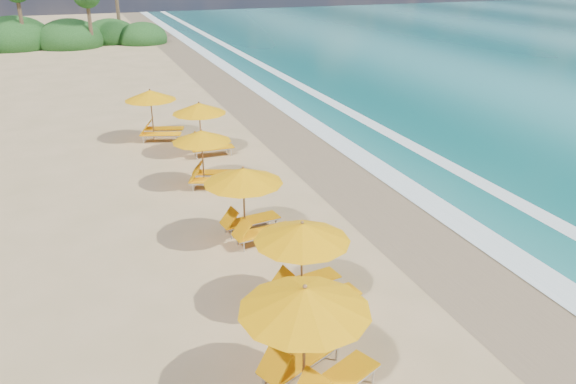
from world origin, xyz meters
The scene contains 10 objects.
ground centered at (0.00, 0.00, 0.00)m, with size 160.00×160.00×0.00m, color tan.
wet_sand centered at (4.00, 0.00, 0.01)m, with size 4.00×160.00×0.01m, color #887251.
surf_foam centered at (6.70, 0.00, 0.03)m, with size 4.00×160.00×0.01m.
station_1 centered at (-2.31, -7.47, 1.48)m, with size 3.46×3.43×2.64m.
station_2 centered at (-1.16, -4.55, 1.36)m, with size 2.87×2.73×2.43m.
station_3 centered at (-1.45, -0.48, 1.39)m, with size 2.92×2.76×2.49m.
station_4 centered at (-1.66, 4.46, 1.28)m, with size 2.94×2.88×2.29m.
station_5 centered at (-0.90, 8.28, 1.36)m, with size 2.63×2.43×2.43m.
station_6 centered at (-2.59, 11.28, 1.40)m, with size 3.18×3.11×2.50m.
treeline centered at (-9.94, 45.51, 1.00)m, with size 25.80×8.80×9.74m.
Camera 1 is at (-6.01, -16.01, 8.36)m, focal length 35.38 mm.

